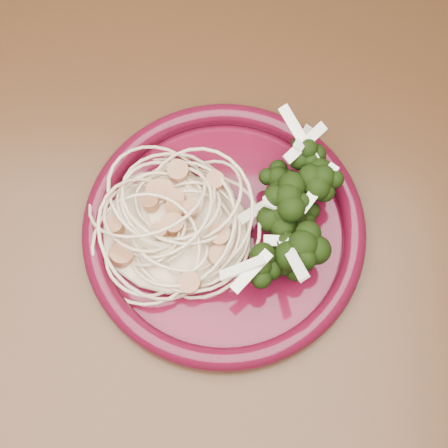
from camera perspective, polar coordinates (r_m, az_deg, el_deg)
dining_table at (r=0.65m, az=-2.69°, el=-5.75°), size 1.20×0.80×0.75m
dinner_plate at (r=0.55m, az=-0.00°, el=-0.41°), size 0.29×0.29×0.02m
spaghetti_pile at (r=0.54m, az=-4.54°, el=-0.36°), size 0.15×0.13×0.03m
scallop_cluster at (r=0.51m, az=-4.81°, el=0.94°), size 0.12×0.12×0.04m
broccoli_pile at (r=0.53m, az=5.60°, el=0.78°), size 0.10×0.15×0.05m
onion_garnish at (r=0.51m, az=5.90°, el=2.02°), size 0.07×0.09×0.05m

